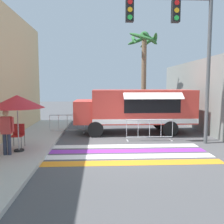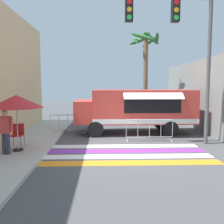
{
  "view_description": "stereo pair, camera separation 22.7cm",
  "coord_description": "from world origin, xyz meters",
  "px_view_note": "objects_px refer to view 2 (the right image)",
  "views": [
    {
      "loc": [
        -0.94,
        -9.45,
        2.54
      ],
      "look_at": [
        -0.32,
        2.43,
        1.27
      ],
      "focal_mm": 40.0,
      "sensor_mm": 36.0,
      "label": 1
    },
    {
      "loc": [
        -0.71,
        -9.46,
        2.54
      ],
      "look_at": [
        -0.32,
        2.43,
        1.27
      ],
      "focal_mm": 40.0,
      "sensor_mm": 36.0,
      "label": 2
    }
  ],
  "objects_px": {
    "food_truck": "(134,107)",
    "barricade_side": "(68,124)",
    "patio_umbrella": "(16,102)",
    "barricade_front": "(149,130)",
    "palm_tree": "(145,58)",
    "traffic_signal_pole": "(177,34)",
    "vendor_person": "(5,129)",
    "folding_chair": "(17,133)"
  },
  "relations": [
    {
      "from": "traffic_signal_pole",
      "to": "patio_umbrella",
      "type": "distance_m",
      "value": 6.94
    },
    {
      "from": "food_truck",
      "to": "vendor_person",
      "type": "distance_m",
      "value": 6.73
    },
    {
      "from": "vendor_person",
      "to": "folding_chair",
      "type": "bearing_deg",
      "value": 91.21
    },
    {
      "from": "palm_tree",
      "to": "barricade_side",
      "type": "bearing_deg",
      "value": -142.18
    },
    {
      "from": "patio_umbrella",
      "to": "traffic_signal_pole",
      "type": "bearing_deg",
      "value": 12.44
    },
    {
      "from": "folding_chair",
      "to": "palm_tree",
      "type": "relative_size",
      "value": 0.15
    },
    {
      "from": "food_truck",
      "to": "vendor_person",
      "type": "height_order",
      "value": "food_truck"
    },
    {
      "from": "food_truck",
      "to": "folding_chair",
      "type": "height_order",
      "value": "food_truck"
    },
    {
      "from": "food_truck",
      "to": "traffic_signal_pole",
      "type": "bearing_deg",
      "value": -60.56
    },
    {
      "from": "food_truck",
      "to": "traffic_signal_pole",
      "type": "height_order",
      "value": "traffic_signal_pole"
    },
    {
      "from": "folding_chair",
      "to": "palm_tree",
      "type": "xyz_separation_m",
      "value": [
        6.19,
        6.99,
        3.67
      ]
    },
    {
      "from": "food_truck",
      "to": "folding_chair",
      "type": "distance_m",
      "value": 6.06
    },
    {
      "from": "vendor_person",
      "to": "barricade_front",
      "type": "distance_m",
      "value": 6.07
    },
    {
      "from": "traffic_signal_pole",
      "to": "patio_umbrella",
      "type": "relative_size",
      "value": 3.12
    },
    {
      "from": "traffic_signal_pole",
      "to": "barricade_side",
      "type": "height_order",
      "value": "traffic_signal_pole"
    },
    {
      "from": "food_truck",
      "to": "barricade_front",
      "type": "height_order",
      "value": "food_truck"
    },
    {
      "from": "folding_chair",
      "to": "vendor_person",
      "type": "xyz_separation_m",
      "value": [
        -0.03,
        -1.1,
        0.34
      ]
    },
    {
      "from": "traffic_signal_pole",
      "to": "barricade_front",
      "type": "distance_m",
      "value": 4.32
    },
    {
      "from": "food_truck",
      "to": "traffic_signal_pole",
      "type": "relative_size",
      "value": 0.96
    },
    {
      "from": "patio_umbrella",
      "to": "palm_tree",
      "type": "bearing_deg",
      "value": 51.9
    },
    {
      "from": "vendor_person",
      "to": "barricade_side",
      "type": "height_order",
      "value": "vendor_person"
    },
    {
      "from": "barricade_front",
      "to": "palm_tree",
      "type": "xyz_separation_m",
      "value": [
        0.7,
        5.62,
        3.85
      ]
    },
    {
      "from": "food_truck",
      "to": "patio_umbrella",
      "type": "xyz_separation_m",
      "value": [
        -4.78,
        -3.98,
        0.57
      ]
    },
    {
      "from": "vendor_person",
      "to": "barricade_front",
      "type": "xyz_separation_m",
      "value": [
        5.52,
        2.47,
        -0.52
      ]
    },
    {
      "from": "vendor_person",
      "to": "food_truck",
      "type": "bearing_deg",
      "value": 44.36
    },
    {
      "from": "traffic_signal_pole",
      "to": "patio_umbrella",
      "type": "xyz_separation_m",
      "value": [
        -6.24,
        -1.38,
        -2.7
      ]
    },
    {
      "from": "patio_umbrella",
      "to": "barricade_front",
      "type": "distance_m",
      "value": 5.82
    },
    {
      "from": "folding_chair",
      "to": "vendor_person",
      "type": "height_order",
      "value": "vendor_person"
    },
    {
      "from": "patio_umbrella",
      "to": "barricade_front",
      "type": "height_order",
      "value": "patio_umbrella"
    },
    {
      "from": "patio_umbrella",
      "to": "vendor_person",
      "type": "height_order",
      "value": "patio_umbrella"
    },
    {
      "from": "traffic_signal_pole",
      "to": "vendor_person",
      "type": "distance_m",
      "value": 7.67
    },
    {
      "from": "food_truck",
      "to": "barricade_side",
      "type": "bearing_deg",
      "value": -179.9
    },
    {
      "from": "barricade_front",
      "to": "traffic_signal_pole",
      "type": "bearing_deg",
      "value": -32.21
    },
    {
      "from": "barricade_front",
      "to": "palm_tree",
      "type": "bearing_deg",
      "value": 82.86
    },
    {
      "from": "food_truck",
      "to": "traffic_signal_pole",
      "type": "distance_m",
      "value": 4.43
    },
    {
      "from": "patio_umbrella",
      "to": "vendor_person",
      "type": "distance_m",
      "value": 1.08
    },
    {
      "from": "traffic_signal_pole",
      "to": "patio_umbrella",
      "type": "bearing_deg",
      "value": -167.56
    },
    {
      "from": "patio_umbrella",
      "to": "barricade_side",
      "type": "height_order",
      "value": "patio_umbrella"
    },
    {
      "from": "folding_chair",
      "to": "traffic_signal_pole",
      "type": "bearing_deg",
      "value": -3.97
    },
    {
      "from": "palm_tree",
      "to": "traffic_signal_pole",
      "type": "bearing_deg",
      "value": -87.51
    },
    {
      "from": "food_truck",
      "to": "vendor_person",
      "type": "bearing_deg",
      "value": -138.44
    },
    {
      "from": "traffic_signal_pole",
      "to": "barricade_side",
      "type": "bearing_deg",
      "value": 152.39
    }
  ]
}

